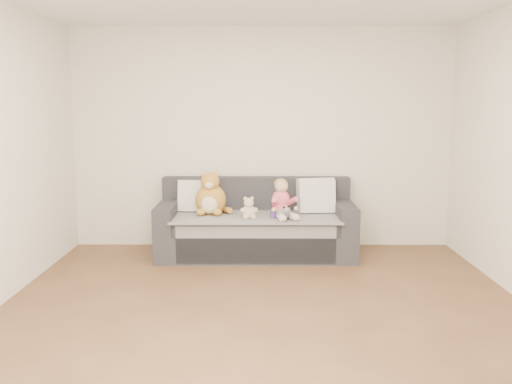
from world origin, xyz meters
TOP-DOWN VIEW (x-y plane):
  - room_shell at (0.00, 0.42)m, footprint 5.00×5.00m
  - sofa at (-0.07, 2.06)m, footprint 2.20×0.94m
  - cushion_left at (-0.77, 2.20)m, footprint 0.40×0.20m
  - cushion_right_back at (0.62, 2.20)m, footprint 0.45×0.27m
  - cushion_right_front at (0.62, 2.12)m, footprint 0.42×0.21m
  - toddler at (0.21, 1.86)m, footprint 0.30×0.44m
  - plush_cat at (-0.58, 2.04)m, footprint 0.43×0.36m
  - teddy_bear at (-0.15, 1.77)m, footprint 0.19×0.15m
  - plush_cow at (0.23, 1.71)m, footprint 0.14×0.19m
  - sippy_cup at (0.12, 1.82)m, footprint 0.10×0.07m

SIDE VIEW (x-z plane):
  - sofa at x=-0.07m, z-range -0.12..0.73m
  - sippy_cup at x=0.12m, z-range 0.48..0.58m
  - plush_cow at x=0.23m, z-range 0.46..0.62m
  - teddy_bear at x=-0.15m, z-range 0.45..0.69m
  - toddler at x=0.21m, z-range 0.44..0.87m
  - cushion_left at x=-0.77m, z-range 0.47..0.84m
  - cushion_right_front at x=0.62m, z-range 0.47..0.85m
  - cushion_right_back at x=0.62m, z-range 0.47..0.87m
  - plush_cat at x=-0.58m, z-range 0.40..0.94m
  - room_shell at x=0.00m, z-range -1.20..3.80m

